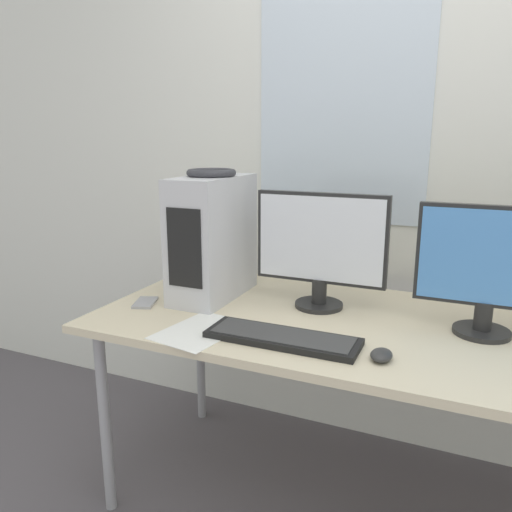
{
  "coord_description": "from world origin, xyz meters",
  "views": [
    {
      "loc": [
        -0.01,
        -1.17,
        1.36
      ],
      "look_at": [
        -0.71,
        0.42,
        0.94
      ],
      "focal_mm": 35.0,
      "sensor_mm": 36.0,
      "label": 1
    }
  ],
  "objects_px": {
    "headphones": "(211,173)",
    "mouse": "(381,355)",
    "monitor_main": "(320,247)",
    "monitor_right_near": "(489,267)",
    "keyboard": "(282,338)",
    "pc_tower": "(213,238)",
    "cell_phone": "(145,303)"
  },
  "relations": [
    {
      "from": "pc_tower",
      "to": "keyboard",
      "type": "height_order",
      "value": "pc_tower"
    },
    {
      "from": "monitor_main",
      "to": "cell_phone",
      "type": "relative_size",
      "value": 3.41
    },
    {
      "from": "headphones",
      "to": "monitor_right_near",
      "type": "bearing_deg",
      "value": -0.33
    },
    {
      "from": "monitor_main",
      "to": "mouse",
      "type": "height_order",
      "value": "monitor_main"
    },
    {
      "from": "monitor_right_near",
      "to": "cell_phone",
      "type": "distance_m",
      "value": 1.19
    },
    {
      "from": "keyboard",
      "to": "monitor_right_near",
      "type": "bearing_deg",
      "value": 28.74
    },
    {
      "from": "pc_tower",
      "to": "mouse",
      "type": "xyz_separation_m",
      "value": [
        0.71,
        -0.32,
        -0.22
      ]
    },
    {
      "from": "monitor_right_near",
      "to": "cell_phone",
      "type": "relative_size",
      "value": 3.09
    },
    {
      "from": "headphones",
      "to": "monitor_main",
      "type": "distance_m",
      "value": 0.49
    },
    {
      "from": "pc_tower",
      "to": "cell_phone",
      "type": "height_order",
      "value": "pc_tower"
    },
    {
      "from": "monitor_main",
      "to": "monitor_right_near",
      "type": "xyz_separation_m",
      "value": [
        0.55,
        -0.04,
        -0.01
      ]
    },
    {
      "from": "keyboard",
      "to": "monitor_main",
      "type": "bearing_deg",
      "value": 88.23
    },
    {
      "from": "headphones",
      "to": "cell_phone",
      "type": "relative_size",
      "value": 1.33
    },
    {
      "from": "headphones",
      "to": "mouse",
      "type": "xyz_separation_m",
      "value": [
        0.71,
        -0.32,
        -0.47
      ]
    },
    {
      "from": "headphones",
      "to": "monitor_right_near",
      "type": "height_order",
      "value": "headphones"
    },
    {
      "from": "headphones",
      "to": "mouse",
      "type": "relative_size",
      "value": 2.16
    },
    {
      "from": "pc_tower",
      "to": "monitor_right_near",
      "type": "distance_m",
      "value": 0.97
    },
    {
      "from": "monitor_right_near",
      "to": "mouse",
      "type": "xyz_separation_m",
      "value": [
        -0.26,
        -0.32,
        -0.21
      ]
    },
    {
      "from": "monitor_right_near",
      "to": "keyboard",
      "type": "bearing_deg",
      "value": -151.26
    },
    {
      "from": "monitor_main",
      "to": "keyboard",
      "type": "bearing_deg",
      "value": -91.77
    },
    {
      "from": "keyboard",
      "to": "cell_phone",
      "type": "relative_size",
      "value": 3.39
    },
    {
      "from": "cell_phone",
      "to": "monitor_right_near",
      "type": "bearing_deg",
      "value": -11.51
    },
    {
      "from": "monitor_main",
      "to": "headphones",
      "type": "bearing_deg",
      "value": -175.05
    },
    {
      "from": "monitor_main",
      "to": "mouse",
      "type": "distance_m",
      "value": 0.51
    },
    {
      "from": "keyboard",
      "to": "mouse",
      "type": "bearing_deg",
      "value": -2.1
    },
    {
      "from": "monitor_main",
      "to": "mouse",
      "type": "bearing_deg",
      "value": -51.04
    },
    {
      "from": "monitor_right_near",
      "to": "cell_phone",
      "type": "xyz_separation_m",
      "value": [
        -1.16,
        -0.19,
        -0.22
      ]
    },
    {
      "from": "headphones",
      "to": "cell_phone",
      "type": "distance_m",
      "value": 0.55
    },
    {
      "from": "pc_tower",
      "to": "keyboard",
      "type": "relative_size",
      "value": 0.98
    },
    {
      "from": "pc_tower",
      "to": "headphones",
      "type": "height_order",
      "value": "headphones"
    },
    {
      "from": "pc_tower",
      "to": "monitor_main",
      "type": "relative_size",
      "value": 0.98
    },
    {
      "from": "monitor_main",
      "to": "monitor_right_near",
      "type": "height_order",
      "value": "monitor_main"
    }
  ]
}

